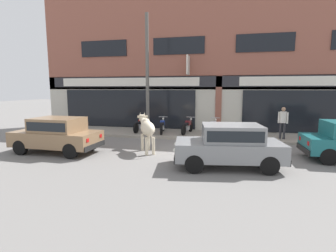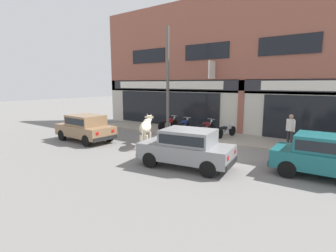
{
  "view_description": "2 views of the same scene",
  "coord_description": "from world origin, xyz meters",
  "px_view_note": "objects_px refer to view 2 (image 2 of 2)",
  "views": [
    {
      "loc": [
        0.65,
        -10.86,
        2.65
      ],
      "look_at": [
        -2.14,
        1.0,
        0.89
      ],
      "focal_mm": 28.0,
      "sensor_mm": 36.0,
      "label": 1
    },
    {
      "loc": [
        5.9,
        -10.23,
        3.17
      ],
      "look_at": [
        -2.47,
        1.0,
        0.88
      ],
      "focal_mm": 28.0,
      "sensor_mm": 36.0,
      "label": 2
    }
  ],
  "objects_px": {
    "car_1": "(328,155)",
    "motorcycle_0": "(168,124)",
    "car_2": "(187,146)",
    "utility_pole": "(168,81)",
    "motorcycle_3": "(226,130)",
    "pedestrian": "(290,127)",
    "motorcycle_1": "(183,126)",
    "cow": "(146,127)",
    "motorcycle_2": "(205,128)",
    "car_0": "(85,127)"
  },
  "relations": [
    {
      "from": "car_1",
      "to": "motorcycle_0",
      "type": "height_order",
      "value": "car_1"
    },
    {
      "from": "car_2",
      "to": "utility_pole",
      "type": "relative_size",
      "value": 0.6
    },
    {
      "from": "motorcycle_3",
      "to": "pedestrian",
      "type": "bearing_deg",
      "value": -8.94
    },
    {
      "from": "car_2",
      "to": "pedestrian",
      "type": "height_order",
      "value": "pedestrian"
    },
    {
      "from": "car_2",
      "to": "motorcycle_3",
      "type": "height_order",
      "value": "car_2"
    },
    {
      "from": "pedestrian",
      "to": "utility_pole",
      "type": "height_order",
      "value": "utility_pole"
    },
    {
      "from": "motorcycle_0",
      "to": "pedestrian",
      "type": "bearing_deg",
      "value": -4.26
    },
    {
      "from": "car_2",
      "to": "motorcycle_1",
      "type": "bearing_deg",
      "value": 124.54
    },
    {
      "from": "car_2",
      "to": "utility_pole",
      "type": "bearing_deg",
      "value": 133.42
    },
    {
      "from": "car_2",
      "to": "cow",
      "type": "bearing_deg",
      "value": 156.65
    },
    {
      "from": "pedestrian",
      "to": "motorcycle_1",
      "type": "bearing_deg",
      "value": 176.77
    },
    {
      "from": "car_2",
      "to": "motorcycle_2",
      "type": "distance_m",
      "value": 6.09
    },
    {
      "from": "car_1",
      "to": "motorcycle_1",
      "type": "height_order",
      "value": "car_1"
    },
    {
      "from": "car_2",
      "to": "motorcycle_3",
      "type": "bearing_deg",
      "value": 99.27
    },
    {
      "from": "car_1",
      "to": "motorcycle_2",
      "type": "bearing_deg",
      "value": 150.61
    },
    {
      "from": "car_2",
      "to": "car_0",
      "type": "bearing_deg",
      "value": 176.04
    },
    {
      "from": "motorcycle_2",
      "to": "car_2",
      "type": "bearing_deg",
      "value": -67.61
    },
    {
      "from": "cow",
      "to": "pedestrian",
      "type": "distance_m",
      "value": 6.93
    },
    {
      "from": "cow",
      "to": "motorcycle_3",
      "type": "height_order",
      "value": "cow"
    },
    {
      "from": "utility_pole",
      "to": "car_2",
      "type": "bearing_deg",
      "value": -46.58
    },
    {
      "from": "motorcycle_3",
      "to": "pedestrian",
      "type": "relative_size",
      "value": 1.12
    },
    {
      "from": "motorcycle_0",
      "to": "cow",
      "type": "bearing_deg",
      "value": -67.43
    },
    {
      "from": "pedestrian",
      "to": "car_1",
      "type": "bearing_deg",
      "value": -59.83
    },
    {
      "from": "cow",
      "to": "motorcycle_0",
      "type": "bearing_deg",
      "value": 112.57
    },
    {
      "from": "car_1",
      "to": "motorcycle_0",
      "type": "bearing_deg",
      "value": 158.26
    },
    {
      "from": "cow",
      "to": "pedestrian",
      "type": "xyz_separation_m",
      "value": [
        5.92,
        3.6,
        0.11
      ]
    },
    {
      "from": "motorcycle_3",
      "to": "utility_pole",
      "type": "xyz_separation_m",
      "value": [
        -3.38,
        -1.05,
        2.78
      ]
    },
    {
      "from": "car_0",
      "to": "car_2",
      "type": "xyz_separation_m",
      "value": [
        6.93,
        -0.48,
        0.0
      ]
    },
    {
      "from": "motorcycle_3",
      "to": "pedestrian",
      "type": "height_order",
      "value": "pedestrian"
    },
    {
      "from": "motorcycle_0",
      "to": "pedestrian",
      "type": "xyz_separation_m",
      "value": [
        7.65,
        -0.57,
        0.6
      ]
    },
    {
      "from": "car_0",
      "to": "motorcycle_1",
      "type": "xyz_separation_m",
      "value": [
        3.21,
        4.92,
        -0.29
      ]
    },
    {
      "from": "motorcycle_1",
      "to": "pedestrian",
      "type": "xyz_separation_m",
      "value": [
        6.29,
        -0.35,
        0.6
      ]
    },
    {
      "from": "utility_pole",
      "to": "motorcycle_3",
      "type": "bearing_deg",
      "value": 17.3
    },
    {
      "from": "car_1",
      "to": "motorcycle_3",
      "type": "xyz_separation_m",
      "value": [
        -5.36,
        3.78,
        -0.29
      ]
    },
    {
      "from": "car_1",
      "to": "motorcycle_2",
      "type": "relative_size",
      "value": 2.04
    },
    {
      "from": "motorcycle_0",
      "to": "motorcycle_2",
      "type": "distance_m",
      "value": 2.77
    },
    {
      "from": "car_0",
      "to": "pedestrian",
      "type": "xyz_separation_m",
      "value": [
        9.5,
        4.57,
        0.3
      ]
    },
    {
      "from": "car_0",
      "to": "car_2",
      "type": "height_order",
      "value": "same"
    },
    {
      "from": "cow",
      "to": "pedestrian",
      "type": "height_order",
      "value": "pedestrian"
    },
    {
      "from": "car_2",
      "to": "car_1",
      "type": "bearing_deg",
      "value": 22.24
    },
    {
      "from": "car_1",
      "to": "car_2",
      "type": "height_order",
      "value": "same"
    },
    {
      "from": "pedestrian",
      "to": "utility_pole",
      "type": "bearing_deg",
      "value": -175.78
    },
    {
      "from": "motorcycle_0",
      "to": "utility_pole",
      "type": "bearing_deg",
      "value": -53.8
    },
    {
      "from": "motorcycle_2",
      "to": "motorcycle_3",
      "type": "relative_size",
      "value": 1.0
    },
    {
      "from": "motorcycle_3",
      "to": "utility_pole",
      "type": "bearing_deg",
      "value": -162.7
    },
    {
      "from": "cow",
      "to": "pedestrian",
      "type": "bearing_deg",
      "value": 31.31
    },
    {
      "from": "car_0",
      "to": "utility_pole",
      "type": "bearing_deg",
      "value": 57.04
    },
    {
      "from": "car_0",
      "to": "pedestrian",
      "type": "height_order",
      "value": "pedestrian"
    },
    {
      "from": "car_0",
      "to": "car_1",
      "type": "height_order",
      "value": "same"
    },
    {
      "from": "car_1",
      "to": "motorcycle_1",
      "type": "bearing_deg",
      "value": 156.29
    }
  ]
}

